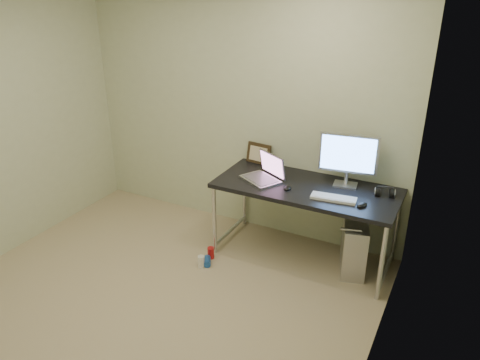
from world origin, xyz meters
The scene contains 18 objects.
floor centered at (0.00, 0.00, 0.00)m, with size 3.50×3.50×0.00m, color tan.
wall_back centered at (0.00, 1.75, 1.25)m, with size 3.50×0.02×2.50m, color beige.
wall_right centered at (1.75, 0.00, 1.25)m, with size 0.02×3.50×2.50m, color beige.
desk centered at (0.87, 1.39, 0.67)m, with size 1.66×0.73×0.75m.
tower_computer centered at (1.35, 1.41, 0.25)m, with size 0.33×0.51×0.53m.
cable_a centered at (1.30, 1.70, 0.40)m, with size 0.01×0.01×0.70m, color black.
cable_b centered at (1.39, 1.68, 0.38)m, with size 0.01×0.01×0.72m, color black.
can_red centered at (0.10, 0.95, 0.06)m, with size 0.06×0.06×0.12m, color red.
can_white centered at (0.09, 0.78, 0.06)m, with size 0.06×0.06×0.12m, color silver.
can_blue centered at (0.12, 0.84, 0.03)m, with size 0.07×0.07×0.12m, color #1D52AD.
laptop centered at (0.47, 1.36, 0.81)m, with size 0.45×0.42×0.24m.
monitor centered at (1.18, 1.57, 1.04)m, with size 0.52×0.18×0.49m.
keyboard centered at (1.17, 1.24, 0.76)m, with size 0.39×0.13×0.02m, color silver.
mouse_right centered at (1.42, 1.23, 0.77)m, with size 0.07×0.12×0.04m, color black.
mouse_left centered at (0.74, 1.25, 0.77)m, with size 0.06×0.10×0.03m, color black.
headphones centered at (1.54, 1.52, 0.78)m, with size 0.18×0.10×0.11m.
picture_frame centered at (0.24, 1.70, 0.85)m, with size 0.26×0.03×0.21m, color black.
webcam centered at (0.44, 1.65, 0.83)m, with size 0.04×0.04×0.11m.
Camera 1 is at (2.10, -2.32, 2.54)m, focal length 35.00 mm.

